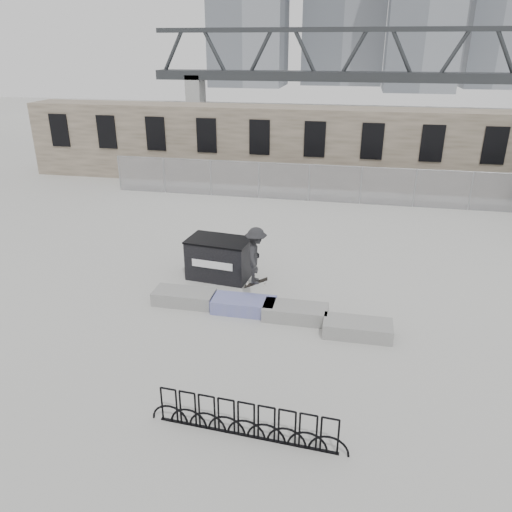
# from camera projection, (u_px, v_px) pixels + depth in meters

# --- Properties ---
(ground) EXTENTS (120.00, 120.00, 0.00)m
(ground) POSITION_uv_depth(u_px,v_px,m) (268.00, 312.00, 15.98)
(ground) COLOR #B4B4AE
(ground) RESTS_ON ground
(stone_wall) EXTENTS (36.00, 2.58, 4.50)m
(stone_wall) POSITION_uv_depth(u_px,v_px,m) (316.00, 147.00, 29.73)
(stone_wall) COLOR #665A4B
(stone_wall) RESTS_ON ground
(chainlink_fence) EXTENTS (22.06, 0.06, 2.02)m
(chainlink_fence) POSITION_uv_depth(u_px,v_px,m) (309.00, 182.00, 26.84)
(chainlink_fence) COLOR gray
(chainlink_fence) RESTS_ON ground
(planter_far_left) EXTENTS (2.00, 0.90, 0.45)m
(planter_far_left) POSITION_uv_depth(u_px,v_px,m) (184.00, 296.00, 16.43)
(planter_far_left) COLOR gray
(planter_far_left) RESTS_ON ground
(planter_center_left) EXTENTS (2.00, 0.90, 0.45)m
(planter_center_left) POSITION_uv_depth(u_px,v_px,m) (244.00, 305.00, 15.92)
(planter_center_left) COLOR #3A42AF
(planter_center_left) RESTS_ON ground
(planter_center_right) EXTENTS (2.00, 0.90, 0.45)m
(planter_center_right) POSITION_uv_depth(u_px,v_px,m) (295.00, 312.00, 15.49)
(planter_center_right) COLOR gray
(planter_center_right) RESTS_ON ground
(planter_offset) EXTENTS (2.00, 0.90, 0.45)m
(planter_offset) POSITION_uv_depth(u_px,v_px,m) (358.00, 328.00, 14.62)
(planter_offset) COLOR gray
(planter_offset) RESTS_ON ground
(dumpster) EXTENTS (2.39, 1.62, 1.47)m
(dumpster) POSITION_uv_depth(u_px,v_px,m) (219.00, 258.00, 18.10)
(dumpster) COLOR black
(dumpster) RESTS_ON ground
(bike_rack) EXTENTS (4.48, 0.35, 0.90)m
(bike_rack) POSITION_uv_depth(u_px,v_px,m) (246.00, 420.00, 10.76)
(bike_rack) COLOR black
(bike_rack) RESTS_ON ground
(truss_bridge) EXTENTS (70.00, 3.00, 9.80)m
(truss_bridge) POSITION_uv_depth(u_px,v_px,m) (425.00, 76.00, 62.10)
(truss_bridge) COLOR #2D3033
(truss_bridge) RESTS_ON ground
(skateboarder) EXTENTS (0.86, 1.29, 2.05)m
(skateboarder) POSITION_uv_depth(u_px,v_px,m) (256.00, 256.00, 15.75)
(skateboarder) COLOR black
(skateboarder) RESTS_ON ground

